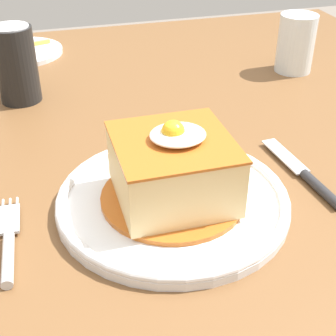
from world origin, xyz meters
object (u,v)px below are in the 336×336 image
main_plate (173,199)px  soda_can (16,65)px  drinking_glass (295,47)px  fork (8,245)px  side_plate_fries (20,52)px  knife (310,179)px

main_plate → soda_can: 0.39m
drinking_glass → fork: bearing=-144.8°
main_plate → drinking_glass: 0.48m
main_plate → fork: (-0.18, -0.03, -0.00)m
soda_can → side_plate_fries: size_ratio=0.73×
soda_can → side_plate_fries: (0.00, 0.23, -0.06)m
fork → side_plate_fries: 0.60m
knife → soda_can: (-0.34, 0.35, 0.06)m
side_plate_fries → fork: bearing=-92.8°
fork → soda_can: 0.38m
side_plate_fries → drinking_glass: bearing=-25.4°
fork → knife: 0.36m
main_plate → drinking_glass: (0.34, 0.34, 0.04)m
main_plate → knife: bearing=-0.8°
fork → soda_can: (0.03, 0.37, 0.06)m
side_plate_fries → soda_can: bearing=-91.0°
fork → drinking_glass: bearing=35.2°
main_plate → soda_can: size_ratio=2.17×
soda_can → drinking_glass: 0.50m
side_plate_fries → main_plate: bearing=-74.9°
fork → knife: (0.36, 0.02, 0.00)m
drinking_glass → side_plate_fries: drinking_glass is taller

